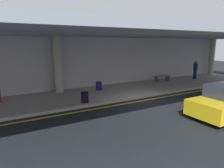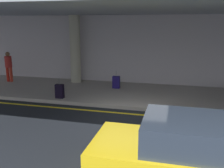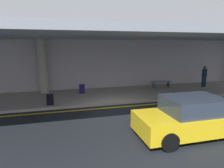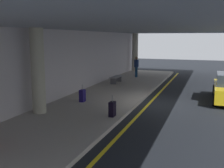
# 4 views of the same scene
# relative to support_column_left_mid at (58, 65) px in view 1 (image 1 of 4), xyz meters

# --- Properties ---
(ground_plane) EXTENTS (60.00, 60.00, 0.00)m
(ground_plane) POSITION_rel_support_column_left_mid_xyz_m (4.00, -4.61, -1.97)
(ground_plane) COLOR black
(sidewalk) EXTENTS (26.00, 4.20, 0.15)m
(sidewalk) POSITION_rel_support_column_left_mid_xyz_m (4.00, -1.51, -1.90)
(sidewalk) COLOR #A19A92
(sidewalk) RESTS_ON ground
(lane_stripe_yellow) EXTENTS (26.00, 0.14, 0.01)m
(lane_stripe_yellow) POSITION_rel_support_column_left_mid_xyz_m (4.00, -4.05, -1.97)
(lane_stripe_yellow) COLOR yellow
(lane_stripe_yellow) RESTS_ON ground
(support_column_left_mid) EXTENTS (0.58, 0.58, 3.65)m
(support_column_left_mid) POSITION_rel_support_column_left_mid_xyz_m (0.00, 0.00, 0.00)
(support_column_left_mid) COLOR #A4A18C
(support_column_left_mid) RESTS_ON sidewalk
(support_column_center) EXTENTS (0.58, 0.58, 3.65)m
(support_column_center) POSITION_rel_support_column_left_mid_xyz_m (16.00, 0.00, 0.00)
(support_column_center) COLOR #A69F8E
(support_column_center) RESTS_ON sidewalk
(ceiling_overhang) EXTENTS (28.00, 13.20, 0.30)m
(ceiling_overhang) POSITION_rel_support_column_left_mid_xyz_m (4.00, -2.01, 1.97)
(ceiling_overhang) COLOR #8A929F
(ceiling_overhang) RESTS_ON support_column_far_left
(terminal_back_wall) EXTENTS (26.00, 0.30, 3.80)m
(terminal_back_wall) POSITION_rel_support_column_left_mid_xyz_m (4.00, 0.74, -0.07)
(terminal_back_wall) COLOR #B2ACB2
(terminal_back_wall) RESTS_ON ground
(person_waiting_for_ride) EXTENTS (0.38, 0.38, 1.68)m
(person_waiting_for_ride) POSITION_rel_support_column_left_mid_xyz_m (12.09, -1.18, -0.86)
(person_waiting_for_ride) COLOR #06223F
(person_waiting_for_ride) RESTS_ON sidewalk
(suitcase_upright_primary) EXTENTS (0.36, 0.22, 0.90)m
(suitcase_upright_primary) POSITION_rel_support_column_left_mid_xyz_m (0.51, -3.20, -1.51)
(suitcase_upright_primary) COLOR black
(suitcase_upright_primary) RESTS_ON sidewalk
(suitcase_upright_secondary) EXTENTS (0.36, 0.22, 0.90)m
(suitcase_upright_secondary) POSITION_rel_support_column_left_mid_xyz_m (2.52, -0.86, -1.51)
(suitcase_upright_secondary) COLOR #181156
(suitcase_upright_secondary) RESTS_ON sidewalk
(bench_metal) EXTENTS (1.60, 0.50, 0.48)m
(bench_metal) POSITION_rel_support_column_left_mid_xyz_m (8.70, -0.57, -1.47)
(bench_metal) COLOR slate
(bench_metal) RESTS_ON sidewalk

